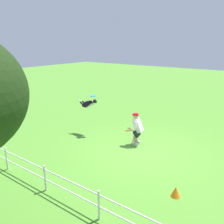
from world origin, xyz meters
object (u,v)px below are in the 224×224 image
at_px(person, 137,128).
at_px(training_cone, 176,192).
at_px(frisbee_held, 127,131).
at_px(dog, 88,104).
at_px(frisbee_flying, 93,96).

xyz_separation_m(person, training_cone, (-2.59, 2.33, -0.55)).
height_order(person, training_cone, person).
bearing_deg(frisbee_held, training_cone, 144.34).
xyz_separation_m(dog, training_cone, (-4.99, 2.15, -1.21)).
bearing_deg(training_cone, frisbee_held, -35.66).
distance_m(dog, training_cone, 5.56).
relative_size(frisbee_flying, frisbee_held, 1.22).
relative_size(person, training_cone, 4.40).
bearing_deg(dog, frisbee_held, -7.15).
relative_size(person, dog, 1.23).
relative_size(dog, frisbee_flying, 3.84).
distance_m(dog, frisbee_held, 2.28).
xyz_separation_m(dog, frisbee_held, (-2.15, 0.11, -0.75)).
height_order(person, frisbee_flying, frisbee_flying).
xyz_separation_m(person, frisbee_held, (0.25, 0.29, -0.09)).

